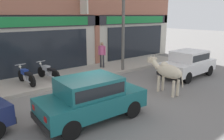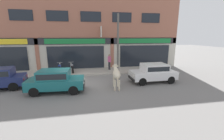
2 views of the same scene
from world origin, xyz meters
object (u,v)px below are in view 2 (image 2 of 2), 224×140
object	(u,v)px
car_0	(153,72)
pedestrian	(109,60)
motorcycle_0	(59,69)
cow	(116,74)
motorcycle_1	(72,68)
car_1	(56,80)
utility_pole	(118,44)

from	to	relation	value
car_0	pedestrian	world-z (taller)	pedestrian
car_0	motorcycle_0	distance (m)	8.62
cow	pedestrian	world-z (taller)	pedestrian
motorcycle_0	motorcycle_1	distance (m)	1.15
cow	car_1	world-z (taller)	cow
motorcycle_0	motorcycle_1	size ratio (longest dim) A/B	1.01
motorcycle_0	pedestrian	bearing A→B (deg)	4.63
motorcycle_1	utility_pole	distance (m)	5.00
cow	motorcycle_0	world-z (taller)	cow
motorcycle_0	pedestrian	world-z (taller)	pedestrian
cow	motorcycle_0	bearing A→B (deg)	133.08
car_0	motorcycle_0	world-z (taller)	car_0
cow	utility_pole	distance (m)	4.45
motorcycle_1	pedestrian	bearing A→B (deg)	4.72
car_1	utility_pole	size ratio (longest dim) A/B	0.68
motorcycle_0	pedestrian	distance (m)	4.93
motorcycle_0	motorcycle_1	xyz separation A→B (m)	(1.15, 0.09, 0.00)
utility_pole	pedestrian	bearing A→B (deg)	115.15
cow	pedestrian	bearing A→B (deg)	85.76
motorcycle_1	pedestrian	size ratio (longest dim) A/B	1.12
car_0	car_1	world-z (taller)	same
motorcycle_1	utility_pole	world-z (taller)	utility_pole
motorcycle_0	utility_pole	distance (m)	6.01
pedestrian	utility_pole	size ratio (longest dim) A/B	0.30
motorcycle_0	utility_pole	bearing A→B (deg)	-9.14
utility_pole	cow	bearing A→B (deg)	-104.09
motorcycle_0	pedestrian	xyz separation A→B (m)	(4.88, 0.40, 0.60)
motorcycle_1	utility_pole	size ratio (longest dim) A/B	0.33
motorcycle_1	utility_pole	bearing A→B (deg)	-12.61
cow	car_0	size ratio (longest dim) A/B	0.59
cow	motorcycle_0	xyz separation A→B (m)	(-4.50, 4.81, -0.45)
car_1	pedestrian	bearing A→B (deg)	49.51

